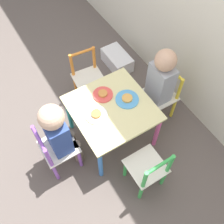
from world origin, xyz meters
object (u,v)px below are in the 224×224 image
(chair_green, at_px, (148,169))
(plate_left, at_px, (103,94))
(chair_purple, at_px, (57,149))
(plate_back, at_px, (127,99))
(kids_table, at_px, (112,112))
(child_front, at_px, (59,132))
(plate_front, at_px, (96,114))
(chair_orange, at_px, (88,78))
(storage_bin, at_px, (117,60))
(chair_yellow, at_px, (161,95))
(child_back, at_px, (159,82))

(chair_green, relative_size, plate_left, 3.24)
(chair_purple, relative_size, plate_back, 2.83)
(plate_back, bearing_deg, kids_table, -90.00)
(child_front, bearing_deg, plate_left, -72.69)
(chair_green, distance_m, plate_front, 0.55)
(chair_green, bearing_deg, chair_orange, -92.77)
(kids_table, distance_m, storage_bin, 0.91)
(chair_orange, xyz_separation_m, storage_bin, (-0.21, 0.45, -0.18))
(chair_yellow, height_order, child_front, child_front)
(kids_table, height_order, chair_yellow, chair_yellow)
(kids_table, bearing_deg, plate_left, 180.00)
(chair_orange, distance_m, plate_back, 0.54)
(kids_table, xyz_separation_m, plate_left, (-0.14, 0.00, 0.07))
(storage_bin, bearing_deg, plate_left, -41.09)
(plate_back, bearing_deg, child_front, -89.64)
(chair_green, distance_m, child_back, 0.69)
(child_back, xyz_separation_m, child_front, (-0.00, -0.88, -0.01))
(child_back, relative_size, plate_back, 4.29)
(chair_green, height_order, plate_left, chair_green)
(child_back, relative_size, plate_left, 4.91)
(kids_table, relative_size, chair_purple, 1.16)
(chair_green, xyz_separation_m, plate_left, (-0.63, -0.00, 0.19))
(chair_orange, relative_size, plate_front, 3.06)
(chair_yellow, relative_size, child_front, 0.68)
(plate_left, bearing_deg, storage_bin, 138.91)
(kids_table, bearing_deg, chair_orange, 174.59)
(child_back, height_order, plate_left, child_back)
(chair_yellow, distance_m, chair_green, 0.70)
(chair_orange, bearing_deg, kids_table, -90.00)
(chair_yellow, distance_m, storage_bin, 0.73)
(plate_back, bearing_deg, chair_green, -15.27)
(plate_front, bearing_deg, plate_left, 135.00)
(chair_orange, bearing_deg, chair_yellow, -42.64)
(child_front, relative_size, storage_bin, 2.20)
(child_front, height_order, plate_front, child_front)
(chair_green, relative_size, plate_front, 3.06)
(chair_green, height_order, storage_bin, chair_green)
(child_front, bearing_deg, chair_orange, -44.65)
(child_front, distance_m, plate_back, 0.58)
(chair_green, relative_size, storage_bin, 1.50)
(chair_green, height_order, plate_back, chair_green)
(kids_table, height_order, storage_bin, kids_table)
(chair_green, bearing_deg, chair_yellow, -135.40)
(chair_green, bearing_deg, kids_table, -90.00)
(chair_orange, bearing_deg, chair_green, -87.23)
(chair_orange, bearing_deg, plate_left, -92.04)
(chair_green, bearing_deg, plate_back, -105.39)
(plate_back, relative_size, storage_bin, 0.53)
(chair_purple, xyz_separation_m, plate_front, (-0.00, 0.36, 0.19))
(kids_table, relative_size, child_front, 0.79)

